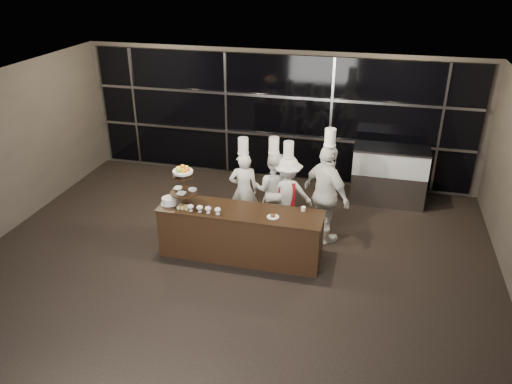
% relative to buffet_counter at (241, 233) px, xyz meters
% --- Properties ---
extents(room, '(10.00, 10.00, 10.00)m').
position_rel_buffet_counter_xyz_m(room, '(-0.09, -1.48, 1.03)').
color(room, black).
rests_on(room, ground).
extents(window_wall, '(8.60, 0.10, 2.80)m').
position_rel_buffet_counter_xyz_m(window_wall, '(-0.09, 3.45, 1.04)').
color(window_wall, black).
rests_on(window_wall, ground).
extents(buffet_counter, '(2.84, 0.74, 0.92)m').
position_rel_buffet_counter_xyz_m(buffet_counter, '(0.00, 0.00, 0.00)').
color(buffet_counter, black).
rests_on(buffet_counter, ground).
extents(display_stand, '(0.48, 0.48, 0.74)m').
position_rel_buffet_counter_xyz_m(display_stand, '(-1.00, -0.00, 0.87)').
color(display_stand, black).
rests_on(display_stand, buffet_counter).
extents(compotes, '(0.59, 0.11, 0.12)m').
position_rel_buffet_counter_xyz_m(compotes, '(-0.57, -0.22, 0.54)').
color(compotes, silver).
rests_on(compotes, buffet_counter).
extents(layer_cake, '(0.30, 0.30, 0.11)m').
position_rel_buffet_counter_xyz_m(layer_cake, '(-1.27, -0.05, 0.51)').
color(layer_cake, white).
rests_on(layer_cake, buffet_counter).
extents(pastry_squares, '(0.19, 0.13, 0.05)m').
position_rel_buffet_counter_xyz_m(pastry_squares, '(-0.96, -0.17, 0.48)').
color(pastry_squares, '#ECC673').
rests_on(pastry_squares, buffet_counter).
extents(small_plate, '(0.20, 0.20, 0.05)m').
position_rel_buffet_counter_xyz_m(small_plate, '(0.59, -0.10, 0.47)').
color(small_plate, white).
rests_on(small_plate, buffet_counter).
extents(chef_cup, '(0.08, 0.08, 0.07)m').
position_rel_buffet_counter_xyz_m(chef_cup, '(1.04, 0.25, 0.49)').
color(chef_cup, white).
rests_on(chef_cup, buffet_counter).
extents(display_case, '(1.55, 0.67, 1.24)m').
position_rel_buffet_counter_xyz_m(display_case, '(2.46, 2.82, 0.22)').
color(display_case, '#A5A5AA').
rests_on(display_case, ground).
extents(chef_a, '(0.64, 0.51, 1.82)m').
position_rel_buffet_counter_xyz_m(chef_a, '(-0.24, 1.10, 0.33)').
color(chef_a, white).
rests_on(chef_a, ground).
extents(chef_b, '(0.75, 0.59, 1.82)m').
position_rel_buffet_counter_xyz_m(chef_b, '(0.30, 1.26, 0.31)').
color(chef_b, white).
rests_on(chef_b, ground).
extents(chef_c, '(1.03, 0.69, 1.78)m').
position_rel_buffet_counter_xyz_m(chef_c, '(0.59, 1.22, 0.29)').
color(chef_c, white).
rests_on(chef_c, ground).
extents(chef_d, '(1.14, 1.07, 2.19)m').
position_rel_buffet_counter_xyz_m(chef_d, '(1.35, 0.90, 0.49)').
color(chef_d, white).
rests_on(chef_d, ground).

